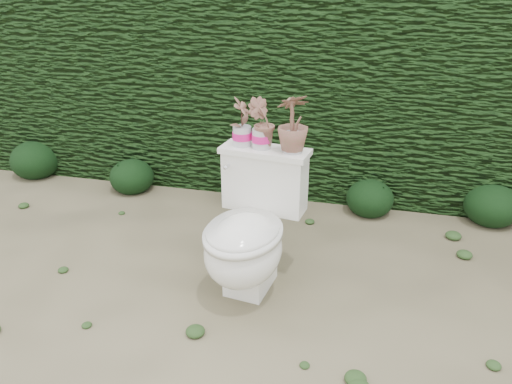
% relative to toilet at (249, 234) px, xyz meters
% --- Properties ---
extents(ground, '(60.00, 60.00, 0.00)m').
position_rel_toilet_xyz_m(ground, '(0.15, 0.13, -0.36)').
color(ground, gray).
rests_on(ground, ground).
extents(hedge, '(8.00, 1.00, 1.60)m').
position_rel_toilet_xyz_m(hedge, '(0.15, 1.73, 0.44)').
color(hedge, '#1E4015').
rests_on(hedge, ground).
extents(toilet, '(0.55, 0.73, 0.78)m').
position_rel_toilet_xyz_m(toilet, '(0.00, 0.00, 0.00)').
color(toilet, white).
rests_on(toilet, ground).
extents(potted_plant_left, '(0.11, 0.15, 0.26)m').
position_rel_toilet_xyz_m(potted_plant_left, '(-0.10, 0.26, 0.55)').
color(potted_plant_left, '#28641F').
rests_on(potted_plant_left, toilet).
extents(potted_plant_center, '(0.16, 0.13, 0.27)m').
position_rel_toilet_xyz_m(potted_plant_center, '(0.01, 0.24, 0.55)').
color(potted_plant_center, '#28641F').
rests_on(potted_plant_center, toilet).
extents(potted_plant_right, '(0.24, 0.24, 0.31)m').
position_rel_toilet_xyz_m(potted_plant_right, '(0.19, 0.22, 0.57)').
color(potted_plant_right, '#28641F').
rests_on(potted_plant_right, toilet).
extents(liriope_clump_0, '(0.42, 0.42, 0.34)m').
position_rel_toilet_xyz_m(liriope_clump_0, '(-2.25, 1.21, -0.19)').
color(liriope_clump_0, black).
rests_on(liriope_clump_0, ground).
extents(liriope_clump_1, '(0.36, 0.36, 0.29)m').
position_rel_toilet_xyz_m(liriope_clump_1, '(-1.28, 1.11, -0.21)').
color(liriope_clump_1, black).
rests_on(liriope_clump_1, ground).
extents(liriope_clump_2, '(0.43, 0.43, 0.34)m').
position_rel_toilet_xyz_m(liriope_clump_2, '(-0.24, 1.10, -0.18)').
color(liriope_clump_2, black).
rests_on(liriope_clump_2, ground).
extents(liriope_clump_3, '(0.35, 0.35, 0.28)m').
position_rel_toilet_xyz_m(liriope_clump_3, '(0.64, 1.15, -0.21)').
color(liriope_clump_3, black).
rests_on(liriope_clump_3, ground).
extents(liriope_clump_4, '(0.39, 0.39, 0.31)m').
position_rel_toilet_xyz_m(liriope_clump_4, '(1.50, 1.21, -0.20)').
color(liriope_clump_4, black).
rests_on(liriope_clump_4, ground).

